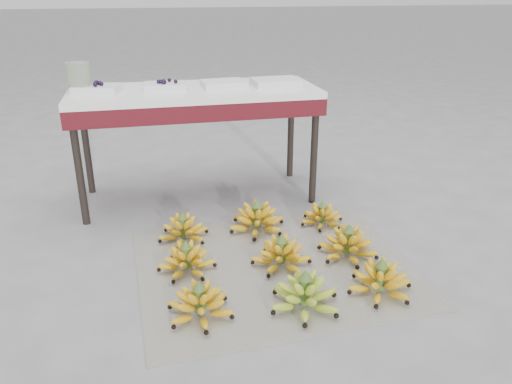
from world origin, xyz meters
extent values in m
plane|color=slate|center=(0.00, 0.00, 0.00)|extent=(60.00, 60.00, 0.00)
cube|color=silver|center=(0.12, -0.06, 0.00)|extent=(1.29, 1.10, 0.01)
ellipsoid|color=#EEB80B|center=(-0.27, -0.36, 0.05)|extent=(0.35, 0.35, 0.08)
ellipsoid|color=#EEB80B|center=(-0.27, -0.36, 0.08)|extent=(0.24, 0.24, 0.06)
ellipsoid|color=#EEB80B|center=(-0.27, -0.36, 0.11)|extent=(0.16, 0.16, 0.05)
cylinder|color=#466227|center=(-0.27, -0.36, 0.08)|extent=(0.04, 0.04, 0.11)
cone|color=#466227|center=(-0.27, -0.36, 0.15)|extent=(0.05, 0.05, 0.04)
ellipsoid|color=#9CBC30|center=(0.15, -0.41, 0.05)|extent=(0.33, 0.33, 0.09)
ellipsoid|color=#9CBC30|center=(0.15, -0.41, 0.09)|extent=(0.23, 0.23, 0.06)
ellipsoid|color=#9CBC30|center=(0.15, -0.41, 0.12)|extent=(0.15, 0.15, 0.05)
cylinder|color=#466227|center=(0.15, -0.41, 0.09)|extent=(0.05, 0.05, 0.12)
cone|color=#466227|center=(0.15, -0.41, 0.16)|extent=(0.06, 0.06, 0.04)
ellipsoid|color=#EEB80B|center=(0.49, -0.37, 0.05)|extent=(0.36, 0.36, 0.08)
ellipsoid|color=#EEB80B|center=(0.49, -0.37, 0.08)|extent=(0.25, 0.25, 0.06)
ellipsoid|color=#EEB80B|center=(0.49, -0.37, 0.12)|extent=(0.17, 0.17, 0.05)
cylinder|color=#466227|center=(0.49, -0.37, 0.08)|extent=(0.04, 0.04, 0.11)
cone|color=#466227|center=(0.49, -0.37, 0.15)|extent=(0.05, 0.05, 0.04)
ellipsoid|color=#EEB80B|center=(-0.29, -0.01, 0.04)|extent=(0.33, 0.33, 0.08)
ellipsoid|color=#EEB80B|center=(-0.29, -0.01, 0.08)|extent=(0.23, 0.23, 0.06)
ellipsoid|color=#EEB80B|center=(-0.29, -0.01, 0.11)|extent=(0.15, 0.15, 0.05)
cylinder|color=#466227|center=(-0.29, -0.01, 0.08)|extent=(0.04, 0.04, 0.11)
cone|color=#466227|center=(-0.29, -0.01, 0.14)|extent=(0.05, 0.05, 0.04)
ellipsoid|color=#EEB80B|center=(0.15, -0.07, 0.05)|extent=(0.36, 0.36, 0.08)
ellipsoid|color=#EEB80B|center=(0.15, -0.07, 0.08)|extent=(0.25, 0.25, 0.06)
ellipsoid|color=#EEB80B|center=(0.15, -0.07, 0.11)|extent=(0.16, 0.16, 0.05)
cylinder|color=#466227|center=(0.15, -0.07, 0.08)|extent=(0.04, 0.04, 0.11)
cone|color=#466227|center=(0.15, -0.07, 0.15)|extent=(0.05, 0.05, 0.04)
ellipsoid|color=#EEB80B|center=(0.48, -0.05, 0.05)|extent=(0.37, 0.37, 0.08)
ellipsoid|color=#EEB80B|center=(0.48, -0.05, 0.08)|extent=(0.26, 0.26, 0.06)
ellipsoid|color=#EEB80B|center=(0.48, -0.05, 0.12)|extent=(0.17, 0.17, 0.05)
cylinder|color=#466227|center=(0.48, -0.05, 0.08)|extent=(0.05, 0.05, 0.12)
cone|color=#466227|center=(0.48, -0.05, 0.16)|extent=(0.05, 0.05, 0.04)
ellipsoid|color=#EEB80B|center=(-0.27, 0.30, 0.04)|extent=(0.31, 0.31, 0.08)
ellipsoid|color=#EEB80B|center=(-0.27, 0.30, 0.08)|extent=(0.22, 0.22, 0.06)
ellipsoid|color=#EEB80B|center=(-0.27, 0.30, 0.11)|extent=(0.14, 0.14, 0.05)
cylinder|color=#466227|center=(-0.27, 0.30, 0.08)|extent=(0.04, 0.04, 0.10)
cone|color=#466227|center=(-0.27, 0.30, 0.14)|extent=(0.05, 0.05, 0.04)
ellipsoid|color=#EEB80B|center=(0.12, 0.31, 0.05)|extent=(0.34, 0.34, 0.09)
ellipsoid|color=#EEB80B|center=(0.12, 0.31, 0.09)|extent=(0.24, 0.24, 0.07)
ellipsoid|color=#EEB80B|center=(0.12, 0.31, 0.12)|extent=(0.16, 0.16, 0.06)
cylinder|color=#466227|center=(0.12, 0.31, 0.09)|extent=(0.05, 0.05, 0.12)
cone|color=#466227|center=(0.12, 0.31, 0.17)|extent=(0.06, 0.06, 0.04)
ellipsoid|color=#EEB80B|center=(0.48, 0.30, 0.04)|extent=(0.29, 0.29, 0.07)
ellipsoid|color=#EEB80B|center=(0.48, 0.30, 0.07)|extent=(0.21, 0.21, 0.05)
ellipsoid|color=#EEB80B|center=(0.48, 0.30, 0.10)|extent=(0.13, 0.13, 0.04)
cylinder|color=#466227|center=(0.48, 0.30, 0.07)|extent=(0.04, 0.04, 0.09)
cone|color=#466227|center=(0.48, 0.30, 0.13)|extent=(0.04, 0.04, 0.03)
cylinder|color=black|center=(-0.77, 0.62, 0.32)|extent=(0.04, 0.04, 0.64)
cylinder|color=black|center=(0.53, 0.62, 0.32)|extent=(0.04, 0.04, 0.64)
cylinder|color=black|center=(-0.77, 1.08, 0.32)|extent=(0.04, 0.04, 0.64)
cylinder|color=black|center=(0.53, 1.08, 0.32)|extent=(0.04, 0.04, 0.64)
cube|color=#530F15|center=(-0.12, 0.85, 0.59)|extent=(1.40, 0.56, 0.09)
cube|color=white|center=(-0.12, 0.85, 0.65)|extent=(1.40, 0.56, 0.04)
cube|color=silver|center=(-0.65, 0.86, 0.69)|extent=(0.28, 0.23, 0.04)
sphere|color=black|center=(-0.66, 0.83, 0.72)|extent=(0.02, 0.02, 0.02)
sphere|color=black|center=(-0.66, 0.86, 0.72)|extent=(0.02, 0.02, 0.02)
sphere|color=black|center=(-0.66, 0.81, 0.72)|extent=(0.02, 0.02, 0.02)
sphere|color=black|center=(-0.63, 0.86, 0.72)|extent=(0.02, 0.02, 0.02)
sphere|color=black|center=(-0.62, 0.83, 0.72)|extent=(0.02, 0.02, 0.02)
sphere|color=black|center=(-0.64, 0.86, 0.72)|extent=(0.02, 0.02, 0.02)
sphere|color=black|center=(-0.65, 0.89, 0.72)|extent=(0.02, 0.02, 0.02)
cube|color=silver|center=(-0.28, 0.85, 0.69)|extent=(0.24, 0.18, 0.04)
sphere|color=black|center=(-0.29, 0.82, 0.72)|extent=(0.02, 0.02, 0.02)
sphere|color=black|center=(-0.31, 0.84, 0.72)|extent=(0.02, 0.02, 0.02)
sphere|color=black|center=(-0.32, 0.84, 0.72)|extent=(0.02, 0.02, 0.02)
sphere|color=black|center=(-0.29, 0.86, 0.72)|extent=(0.02, 0.02, 0.02)
sphere|color=black|center=(-0.26, 0.88, 0.72)|extent=(0.02, 0.02, 0.02)
sphere|color=black|center=(-0.30, 0.81, 0.72)|extent=(0.02, 0.02, 0.02)
sphere|color=black|center=(-0.29, 0.82, 0.72)|extent=(0.02, 0.02, 0.02)
sphere|color=black|center=(-0.23, 0.82, 0.72)|extent=(0.02, 0.02, 0.02)
sphere|color=black|center=(-0.29, 0.83, 0.72)|extent=(0.02, 0.02, 0.02)
sphere|color=black|center=(-0.29, 0.82, 0.72)|extent=(0.02, 0.02, 0.02)
cube|color=silver|center=(0.05, 0.84, 0.69)|extent=(0.26, 0.19, 0.04)
cube|color=silver|center=(0.35, 0.81, 0.69)|extent=(0.28, 0.20, 0.04)
cylinder|color=beige|center=(-0.74, 0.89, 0.75)|extent=(0.14, 0.14, 0.16)
camera|label=1|loc=(-0.43, -2.00, 1.21)|focal=35.00mm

